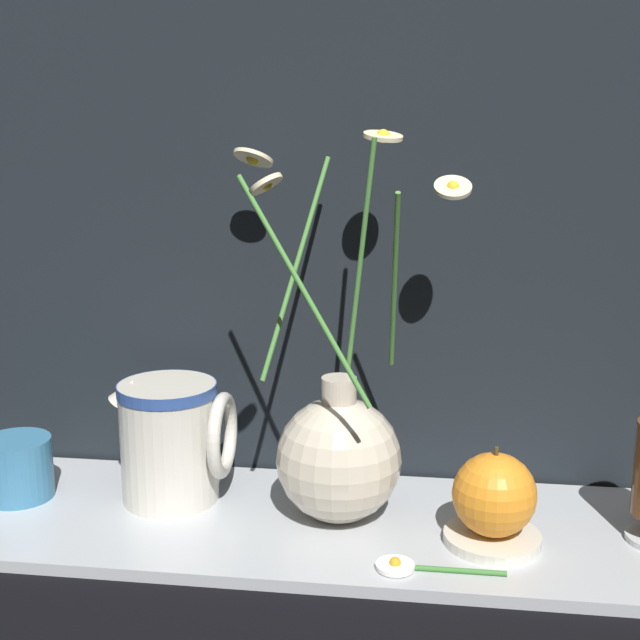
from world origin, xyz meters
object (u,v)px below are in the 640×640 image
Objects in this scene: ceramic_pitcher at (172,436)px; orange_fruit at (494,495)px; yellow_mug at (16,468)px; vase_with_flowers at (339,452)px.

ceramic_pitcher is 0.34m from orange_fruit.
vase_with_flowers is at bearing -0.66° from yellow_mug.
ceramic_pitcher is 1.57× the size of orange_fruit.
ceramic_pitcher is at bearing 5.96° from yellow_mug.
vase_with_flowers reaches higher than yellow_mug.
orange_fruit reaches higher than yellow_mug.
vase_with_flowers reaches higher than ceramic_pitcher.
yellow_mug is at bearing 175.56° from orange_fruit.
yellow_mug is at bearing -174.04° from ceramic_pitcher.
vase_with_flowers reaches higher than orange_fruit.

